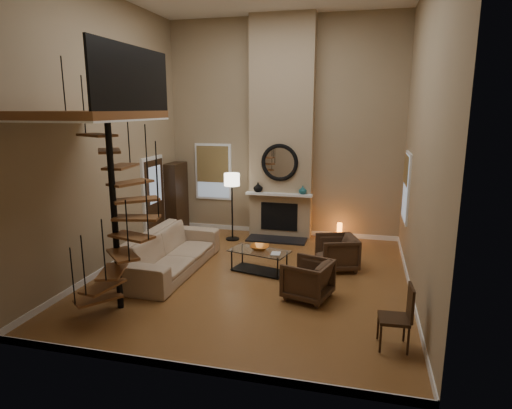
% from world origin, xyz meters
% --- Properties ---
extents(ground, '(6.00, 6.50, 0.01)m').
position_xyz_m(ground, '(0.00, 0.00, -0.01)').
color(ground, '#9B6632').
rests_on(ground, ground).
extents(back_wall, '(6.00, 0.02, 5.50)m').
position_xyz_m(back_wall, '(0.00, 3.25, 2.75)').
color(back_wall, '#9A8463').
rests_on(back_wall, ground).
extents(front_wall, '(6.00, 0.02, 5.50)m').
position_xyz_m(front_wall, '(0.00, -3.25, 2.75)').
color(front_wall, '#9A8463').
rests_on(front_wall, ground).
extents(left_wall, '(0.02, 6.50, 5.50)m').
position_xyz_m(left_wall, '(-3.00, 0.00, 2.75)').
color(left_wall, '#9A8463').
rests_on(left_wall, ground).
extents(right_wall, '(0.02, 6.50, 5.50)m').
position_xyz_m(right_wall, '(3.00, 0.00, 2.75)').
color(right_wall, '#9A8463').
rests_on(right_wall, ground).
extents(baseboard_back, '(6.00, 0.02, 0.12)m').
position_xyz_m(baseboard_back, '(0.00, 3.24, 0.06)').
color(baseboard_back, white).
rests_on(baseboard_back, ground).
extents(baseboard_front, '(6.00, 0.02, 0.12)m').
position_xyz_m(baseboard_front, '(0.00, -3.24, 0.06)').
color(baseboard_front, white).
rests_on(baseboard_front, ground).
extents(baseboard_left, '(0.02, 6.50, 0.12)m').
position_xyz_m(baseboard_left, '(-2.99, 0.00, 0.06)').
color(baseboard_left, white).
rests_on(baseboard_left, ground).
extents(baseboard_right, '(0.02, 6.50, 0.12)m').
position_xyz_m(baseboard_right, '(2.99, 0.00, 0.06)').
color(baseboard_right, white).
rests_on(baseboard_right, ground).
extents(chimney_breast, '(1.60, 0.38, 5.50)m').
position_xyz_m(chimney_breast, '(0.00, 3.06, 2.75)').
color(chimney_breast, '#9D8666').
rests_on(chimney_breast, ground).
extents(hearth, '(1.50, 0.60, 0.04)m').
position_xyz_m(hearth, '(0.00, 2.57, 0.02)').
color(hearth, black).
rests_on(hearth, ground).
extents(firebox, '(0.95, 0.02, 0.72)m').
position_xyz_m(firebox, '(0.00, 2.86, 0.55)').
color(firebox, black).
rests_on(firebox, chimney_breast).
extents(mantel, '(1.70, 0.18, 0.06)m').
position_xyz_m(mantel, '(0.00, 2.78, 1.15)').
color(mantel, white).
rests_on(mantel, chimney_breast).
extents(mirror_frame, '(0.94, 0.10, 0.94)m').
position_xyz_m(mirror_frame, '(0.00, 2.84, 1.95)').
color(mirror_frame, black).
rests_on(mirror_frame, chimney_breast).
extents(mirror_disc, '(0.80, 0.01, 0.80)m').
position_xyz_m(mirror_disc, '(0.00, 2.85, 1.95)').
color(mirror_disc, white).
rests_on(mirror_disc, chimney_breast).
extents(vase_left, '(0.24, 0.24, 0.25)m').
position_xyz_m(vase_left, '(-0.55, 2.82, 1.30)').
color(vase_left, black).
rests_on(vase_left, mantel).
extents(vase_right, '(0.20, 0.20, 0.21)m').
position_xyz_m(vase_right, '(0.60, 2.82, 1.28)').
color(vase_right, '#185256').
rests_on(vase_right, mantel).
extents(window_back, '(1.02, 0.06, 1.52)m').
position_xyz_m(window_back, '(-1.90, 3.22, 1.62)').
color(window_back, white).
rests_on(window_back, back_wall).
extents(window_right, '(0.06, 1.02, 1.52)m').
position_xyz_m(window_right, '(2.97, 2.00, 1.63)').
color(window_right, white).
rests_on(window_right, right_wall).
extents(entry_door, '(0.10, 1.05, 2.16)m').
position_xyz_m(entry_door, '(-2.95, 1.80, 1.05)').
color(entry_door, white).
rests_on(entry_door, ground).
extents(loft, '(1.70, 2.20, 1.09)m').
position_xyz_m(loft, '(-2.04, -1.80, 3.24)').
color(loft, brown).
rests_on(loft, left_wall).
extents(spiral_stair, '(1.47, 1.47, 4.06)m').
position_xyz_m(spiral_stair, '(-1.78, -1.79, 1.78)').
color(spiral_stair, black).
rests_on(spiral_stair, ground).
extents(hutch, '(0.38, 0.82, 1.82)m').
position_xyz_m(hutch, '(-2.82, 2.77, 0.95)').
color(hutch, black).
rests_on(hutch, ground).
extents(sofa, '(1.16, 2.88, 0.84)m').
position_xyz_m(sofa, '(-1.73, 0.01, 0.40)').
color(sofa, tan).
rests_on(sofa, ground).
extents(armchair_near, '(1.00, 0.98, 0.72)m').
position_xyz_m(armchair_near, '(1.67, 0.93, 0.35)').
color(armchair_near, '#442F1F').
rests_on(armchair_near, ground).
extents(armchair_far, '(0.95, 0.93, 0.70)m').
position_xyz_m(armchair_far, '(1.27, -0.70, 0.35)').
color(armchair_far, '#442F1F').
rests_on(armchair_far, ground).
extents(coffee_table, '(1.31, 0.87, 0.45)m').
position_xyz_m(coffee_table, '(0.08, 0.36, 0.28)').
color(coffee_table, silver).
rests_on(coffee_table, ground).
extents(bowl, '(0.39, 0.39, 0.10)m').
position_xyz_m(bowl, '(0.08, 0.41, 0.50)').
color(bowl, orange).
rests_on(bowl, coffee_table).
extents(book, '(0.20, 0.26, 0.02)m').
position_xyz_m(book, '(0.43, 0.21, 0.46)').
color(book, gray).
rests_on(book, coffee_table).
extents(floor_lamp, '(0.39, 0.39, 1.70)m').
position_xyz_m(floor_lamp, '(-1.11, 2.38, 1.41)').
color(floor_lamp, black).
rests_on(floor_lamp, ground).
extents(accent_lamp, '(0.13, 0.13, 0.46)m').
position_xyz_m(accent_lamp, '(1.54, 2.87, 0.25)').
color(accent_lamp, orange).
rests_on(accent_lamp, ground).
extents(side_chair, '(0.45, 0.43, 0.92)m').
position_xyz_m(side_chair, '(2.65, -2.01, 0.53)').
color(side_chair, black).
rests_on(side_chair, ground).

